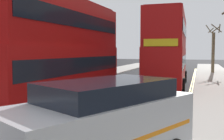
% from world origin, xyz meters
% --- Properties ---
extents(sidewalk_left, '(4.00, 80.00, 0.14)m').
position_xyz_m(sidewalk_left, '(-6.50, 16.00, 0.07)').
color(sidewalk_left, '#9E9991').
rests_on(sidewalk_left, ground).
extents(kerb_line_outer, '(0.10, 56.00, 0.01)m').
position_xyz_m(kerb_line_outer, '(4.40, 14.00, 0.00)').
color(kerb_line_outer, yellow).
rests_on(kerb_line_outer, ground).
extents(kerb_line_inner, '(0.10, 56.00, 0.01)m').
position_xyz_m(kerb_line_inner, '(4.24, 14.00, 0.00)').
color(kerb_line_inner, yellow).
rests_on(kerb_line_inner, ground).
extents(double_decker_bus_away, '(3.16, 10.91, 5.64)m').
position_xyz_m(double_decker_bus_away, '(-2.33, 10.76, 3.03)').
color(double_decker_bus_away, '#B20F0F').
rests_on(double_decker_bus_away, ground).
extents(double_decker_bus_oncoming, '(3.02, 10.87, 5.64)m').
position_xyz_m(double_decker_bus_oncoming, '(2.48, 19.01, 3.03)').
color(double_decker_bus_oncoming, '#B20F0F').
rests_on(double_decker_bus_oncoming, ground).
extents(taxi_minivan, '(3.79, 5.14, 2.12)m').
position_xyz_m(taxi_minivan, '(2.76, 3.34, 1.07)').
color(taxi_minivan, silver).
rests_on(taxi_minivan, ground).
extents(street_tree_near, '(1.88, 1.67, 5.93)m').
position_xyz_m(street_tree_near, '(6.43, 32.85, 2.98)').
color(street_tree_near, '#6B6047').
rests_on(street_tree_near, sidewalk_right).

